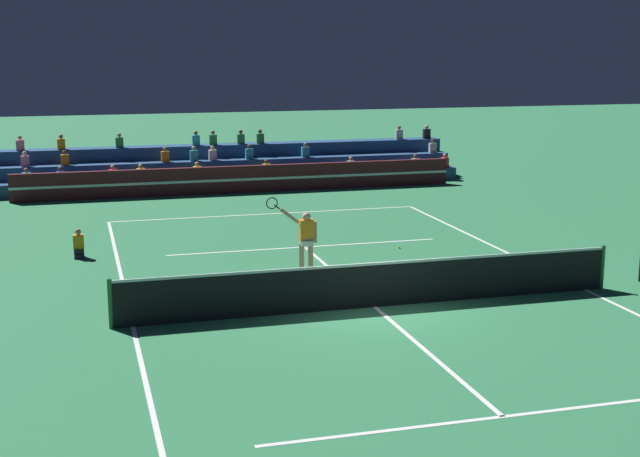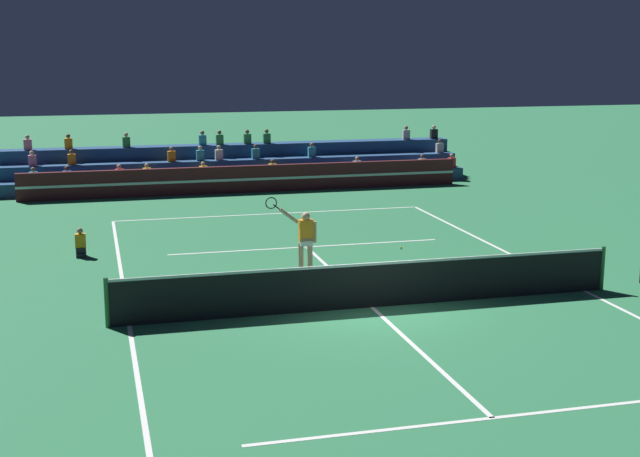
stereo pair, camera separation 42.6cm
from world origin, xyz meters
The scene contains 8 objects.
ground_plane centered at (0.00, 0.00, 0.00)m, with size 120.00×120.00×0.00m, color #2D7A4C.
court_lines centered at (0.00, 0.00, 0.00)m, with size 11.10×23.90×0.01m.
tennis_net centered at (0.00, 0.00, 0.54)m, with size 12.00×0.10×1.10m.
sponsor_banner_wall centered at (0.00, 16.78, 0.55)m, with size 18.00×0.26×1.10m.
bleacher_stand centered at (-0.01, 19.32, 0.65)m, with size 19.77×2.85×2.28m.
ball_kid_courtside centered at (-6.53, 6.83, 0.33)m, with size 0.30×0.36×0.84m.
tennis_player centered at (-0.86, 3.08, 0.98)m, with size 1.41×0.34×2.22m.
tennis_ball centered at (2.66, 5.50, 0.03)m, with size 0.07×0.07×0.07m, color #C6DB33.
Camera 2 is at (-6.11, -18.84, 5.97)m, focal length 50.00 mm.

